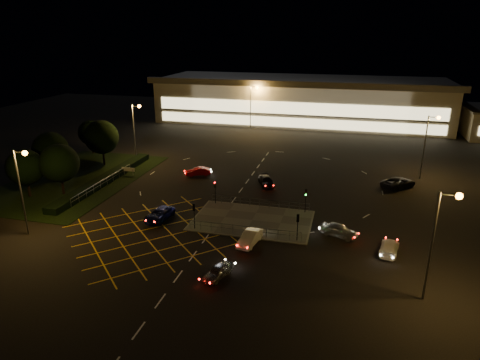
% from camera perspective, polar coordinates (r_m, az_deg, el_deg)
% --- Properties ---
extents(ground, '(180.00, 180.00, 0.00)m').
position_cam_1_polar(ground, '(54.85, 0.07, -4.39)').
color(ground, black).
rests_on(ground, ground).
extents(pedestrian_island, '(14.00, 9.00, 0.12)m').
position_cam_1_polar(pedestrian_island, '(52.62, 1.64, -5.40)').
color(pedestrian_island, '#4C4944').
rests_on(pedestrian_island, ground).
extents(grass_verge, '(18.00, 30.00, 0.08)m').
position_cam_1_polar(grass_verge, '(71.50, -20.92, 0.07)').
color(grass_verge, black).
rests_on(grass_verge, ground).
extents(hedge, '(2.00, 26.00, 1.00)m').
position_cam_1_polar(hedge, '(68.65, -17.54, 0.09)').
color(hedge, black).
rests_on(hedge, ground).
extents(supermarket, '(72.00, 26.50, 10.50)m').
position_cam_1_polar(supermarket, '(112.54, 8.12, 10.58)').
color(supermarket, beige).
rests_on(supermarket, ground).
extents(streetlight_sw, '(1.78, 0.56, 10.03)m').
position_cam_1_polar(streetlight_sw, '(52.39, -27.04, -0.07)').
color(streetlight_sw, slate).
rests_on(streetlight_sw, ground).
extents(streetlight_se, '(1.78, 0.56, 10.03)m').
position_cam_1_polar(streetlight_se, '(38.75, 25.09, -6.22)').
color(streetlight_se, slate).
rests_on(streetlight_se, ground).
extents(streetlight_nw, '(1.78, 0.56, 10.03)m').
position_cam_1_polar(streetlight_nw, '(77.35, -13.74, 7.22)').
color(streetlight_nw, slate).
rests_on(streetlight_nw, ground).
extents(streetlight_ne, '(1.78, 0.56, 10.03)m').
position_cam_1_polar(streetlight_ne, '(71.35, 23.86, 5.12)').
color(streetlight_ne, slate).
rests_on(streetlight_ne, ground).
extents(streetlight_far_left, '(1.78, 0.56, 10.03)m').
position_cam_1_polar(streetlight_far_left, '(100.32, 1.66, 10.43)').
color(streetlight_far_left, slate).
rests_on(streetlight_far_left, ground).
extents(streetlight_far_right, '(1.78, 0.56, 10.03)m').
position_cam_1_polar(streetlight_far_right, '(101.42, 24.82, 8.78)').
color(streetlight_far_right, slate).
rests_on(streetlight_far_right, ground).
extents(signal_sw, '(0.28, 0.30, 3.15)m').
position_cam_1_polar(signal_sw, '(49.79, -6.14, -4.10)').
color(signal_sw, black).
rests_on(signal_sw, pedestrian_island).
extents(signal_se, '(0.28, 0.30, 3.15)m').
position_cam_1_polar(signal_se, '(47.18, 7.72, -5.54)').
color(signal_se, black).
rests_on(signal_se, pedestrian_island).
extents(signal_nw, '(0.28, 0.30, 3.15)m').
position_cam_1_polar(signal_nw, '(56.78, -3.34, -1.01)').
color(signal_nw, black).
rests_on(signal_nw, pedestrian_island).
extents(signal_ne, '(0.28, 0.30, 3.15)m').
position_cam_1_polar(signal_ne, '(54.51, 8.78, -2.10)').
color(signal_ne, black).
rests_on(signal_ne, pedestrian_island).
extents(tree_a, '(5.04, 5.04, 6.86)m').
position_cam_1_polar(tree_a, '(65.56, -26.73, 1.52)').
color(tree_a, black).
rests_on(tree_a, ground).
extents(tree_b, '(5.40, 5.40, 7.35)m').
position_cam_1_polar(tree_b, '(72.61, -23.94, 3.76)').
color(tree_b, black).
rests_on(tree_b, ground).
extents(tree_c, '(5.76, 5.76, 7.84)m').
position_cam_1_polar(tree_c, '(76.54, -17.98, 5.46)').
color(tree_c, black).
rests_on(tree_c, ground).
extents(tree_d, '(4.68, 4.68, 6.37)m').
position_cam_1_polar(tree_d, '(84.86, -19.25, 5.97)').
color(tree_d, black).
rests_on(tree_d, ground).
extents(tree_e, '(5.40, 5.40, 7.35)m').
position_cam_1_polar(tree_e, '(64.45, -22.94, 2.08)').
color(tree_e, black).
rests_on(tree_e, ground).
extents(car_near_silver, '(2.50, 3.91, 1.24)m').
position_cam_1_polar(car_near_silver, '(41.20, -2.98, -12.07)').
color(car_near_silver, '#999BA0').
rests_on(car_near_silver, ground).
extents(car_queue_white, '(2.19, 4.46, 1.41)m').
position_cam_1_polar(car_queue_white, '(46.96, 1.32, -7.74)').
color(car_queue_white, white).
rests_on(car_queue_white, ground).
extents(car_left_blue, '(2.70, 4.99, 1.33)m').
position_cam_1_polar(car_left_blue, '(53.63, -10.72, -4.55)').
color(car_left_blue, '#0C104B').
rests_on(car_left_blue, ground).
extents(car_far_dkgrey, '(3.57, 4.91, 1.32)m').
position_cam_1_polar(car_far_dkgrey, '(64.28, 3.53, -0.16)').
color(car_far_dkgrey, black).
rests_on(car_far_dkgrey, ground).
extents(car_right_silver, '(4.60, 3.15, 1.45)m').
position_cam_1_polar(car_right_silver, '(49.88, 13.03, -6.54)').
color(car_right_silver, silver).
rests_on(car_right_silver, ground).
extents(car_circ_red, '(4.17, 3.02, 1.31)m').
position_cam_1_polar(car_circ_red, '(68.96, -5.63, 1.14)').
color(car_circ_red, maroon).
rests_on(car_circ_red, ground).
extents(car_east_grey, '(5.81, 5.78, 1.56)m').
position_cam_1_polar(car_east_grey, '(67.47, 20.37, -0.32)').
color(car_east_grey, black).
rests_on(car_east_grey, ground).
extents(car_approach_white, '(2.53, 4.62, 1.27)m').
position_cam_1_polar(car_approach_white, '(47.81, 19.27, -8.49)').
color(car_approach_white, silver).
rests_on(car_approach_white, ground).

